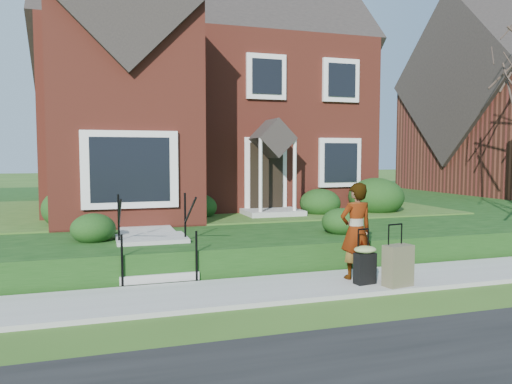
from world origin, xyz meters
name	(u,v)px	position (x,y,z in m)	size (l,w,h in m)	color
ground	(310,288)	(0.00, 0.00, 0.00)	(120.00, 120.00, 0.00)	#2D5119
sidewalk	(310,286)	(0.00, 0.00, 0.04)	(60.00, 1.60, 0.08)	#9E9B93
terrace	(292,205)	(4.00, 10.90, 0.30)	(44.00, 20.00, 0.60)	#11360E
walkway	(141,222)	(-2.50, 5.00, 0.63)	(1.20, 6.00, 0.06)	#9E9B93
main_house	(195,71)	(-0.21, 9.61, 5.26)	(10.40, 10.20, 9.40)	maroon
front_steps	(154,251)	(-2.50, 1.84, 0.47)	(1.40, 2.02, 1.50)	#9E9B93
foundation_shrubs	(257,200)	(0.60, 4.93, 1.10)	(10.20, 4.64, 1.17)	black
woman	(356,231)	(0.96, 0.11, 0.96)	(0.64, 0.42, 1.76)	#999999
suitcase_black	(365,263)	(0.93, -0.29, 0.46)	(0.45, 0.38, 0.97)	black
suitcase_olive	(398,265)	(1.39, -0.59, 0.44)	(0.54, 0.36, 1.08)	brown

